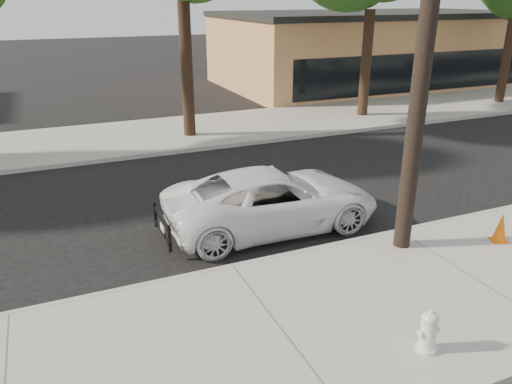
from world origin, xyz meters
TOP-DOWN VIEW (x-y plane):
  - ground at (0.00, 0.00)m, footprint 120.00×120.00m
  - near_sidewalk at (0.00, -4.30)m, footprint 90.00×4.40m
  - far_sidewalk at (0.00, 8.50)m, footprint 90.00×5.00m
  - curb_near at (0.00, -2.10)m, footprint 90.00×0.12m
  - building_main at (16.00, 16.00)m, footprint 18.00×10.00m
  - utility_pole at (3.60, -2.70)m, footprint 1.40×0.34m
  - police_cruiser at (1.59, -0.51)m, footprint 5.05×2.41m
  - fire_hydrant at (1.77, -5.58)m, footprint 0.34×0.32m
  - traffic_cone at (5.65, -3.38)m, footprint 0.43×0.43m

SIDE VIEW (x-z plane):
  - ground at x=0.00m, z-range 0.00..0.00m
  - near_sidewalk at x=0.00m, z-range 0.00..0.15m
  - far_sidewalk at x=0.00m, z-range 0.00..0.15m
  - curb_near at x=0.00m, z-range -0.01..0.15m
  - traffic_cone at x=5.65m, z-range 0.14..0.78m
  - fire_hydrant at x=1.77m, z-range 0.14..0.80m
  - police_cruiser at x=1.59m, z-range 0.00..1.39m
  - building_main at x=16.00m, z-range 0.00..4.00m
  - utility_pole at x=3.60m, z-range 0.20..9.20m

